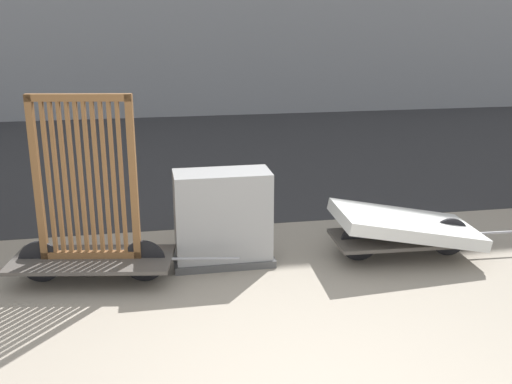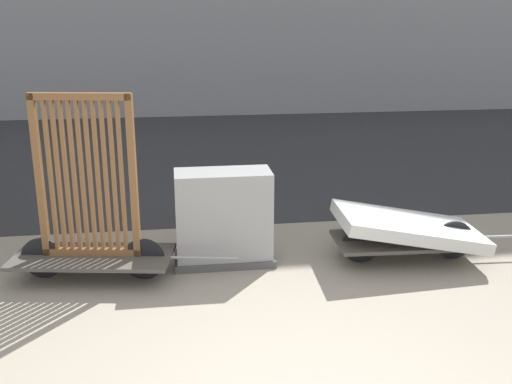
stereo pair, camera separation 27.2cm
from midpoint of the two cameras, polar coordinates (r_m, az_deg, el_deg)
name	(u,v)px [view 2 (the right image)]	position (r m, az deg, el deg)	size (l,w,h in m)	color
road_strip	(216,152)	(12.03, -3.17, 3.86)	(56.00, 8.75, 0.01)	#2D2D30
bike_cart_with_bedframe	(90,220)	(6.30, -14.32, -2.62)	(2.36, 0.98, 1.94)	#4C4742
bike_cart_with_mattress	(409,230)	(6.90, 15.47, -3.50)	(2.35, 0.98, 0.61)	#4C4742
utility_cabinet	(224,221)	(6.57, -1.92, -2.79)	(1.10, 0.54, 1.05)	#4C4C4C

